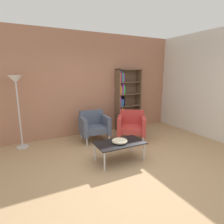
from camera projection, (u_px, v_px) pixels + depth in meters
ground_plane at (133, 168)px, 3.55m from camera, size 8.32×8.32×0.00m
brick_back_panel at (88, 85)px, 5.38m from camera, size 6.40×0.12×2.90m
plaster_right_partition at (211, 85)px, 5.04m from camera, size 0.12×5.20×2.90m
bookshelf_tall at (126, 101)px, 5.83m from camera, size 0.80×0.30×1.90m
coffee_table_low at (120, 144)px, 3.79m from camera, size 1.00×0.56×0.40m
decorative_bowl at (120, 141)px, 3.78m from camera, size 0.32×0.32×0.05m
armchair_near_window at (94, 125)px, 4.96m from camera, size 0.76×0.71×0.78m
armchair_by_bookshelf at (132, 125)px, 4.98m from camera, size 0.94×0.93×0.78m
floor_lamp_torchiere at (16, 88)px, 4.25m from camera, size 0.32×0.32×1.74m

